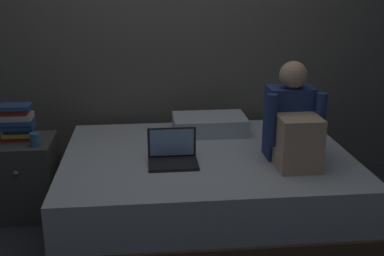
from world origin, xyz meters
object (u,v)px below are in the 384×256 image
Objects in this scene: pillow at (210,124)px; mug at (36,139)px; nightstand at (25,177)px; laptop at (173,155)px; book_stack at (17,122)px; bed at (206,187)px; person_sitting at (293,125)px.

pillow is 6.22× the size of mug.
laptop is at bearing -20.54° from nightstand.
book_stack is at bearing -172.05° from pillow.
bed is 0.56m from pillow.
book_stack is at bearing 133.06° from nightstand.
bed is 1.23m from mug.
laptop is 0.96m from mug.
bed is 3.56× the size of nightstand.
laptop reaches higher than mug.
nightstand is 0.41m from book_stack.
pillow is (0.08, 0.45, 0.32)m from bed.
book_stack is at bearing 136.82° from mug.
person_sitting is at bearing -13.80° from book_stack.
nightstand is at bearing 166.58° from person_sitting.
mug reaches higher than bed.
mug is (-1.25, -0.33, 0.04)m from pillow.
pillow is at bearing 124.90° from person_sitting.
book_stack reaches higher than laptop.
nightstand is 0.86× the size of person_sitting.
person_sitting is at bearing -10.56° from mug.
pillow is 1.29m from mug.
nightstand is at bearing -46.94° from book_stack.
laptop is (1.05, -0.39, 0.28)m from nightstand.
book_stack is (-1.07, 0.41, 0.13)m from laptop.
bed is 7.68× the size of book_stack.
book_stack is (-0.02, 0.02, 0.41)m from nightstand.
person_sitting reaches higher than pillow.
bed is 0.76m from person_sitting.
laptop reaches higher than pillow.
mug is (-0.92, 0.27, 0.05)m from laptop.
laptop is (-0.78, 0.04, -0.20)m from person_sitting.
pillow is (-0.45, 0.65, -0.19)m from person_sitting.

